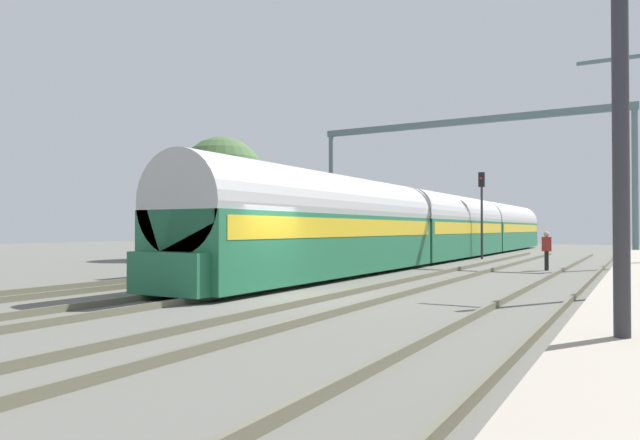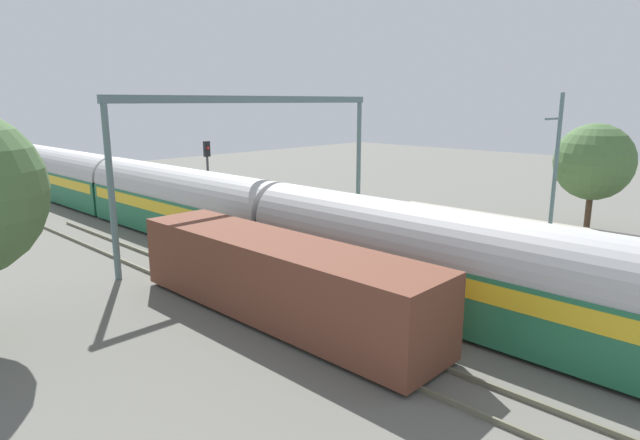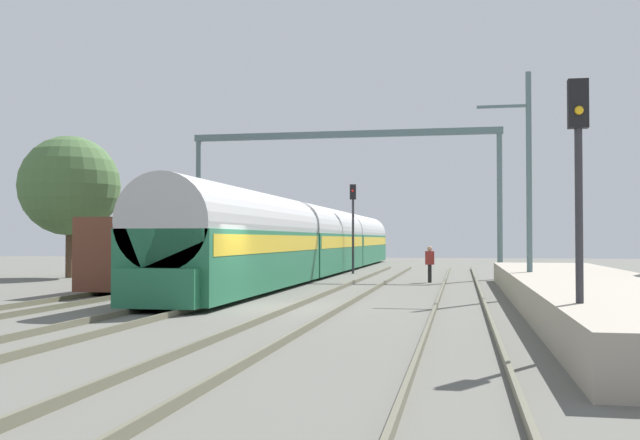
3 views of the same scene
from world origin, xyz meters
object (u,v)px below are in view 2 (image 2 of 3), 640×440
at_px(freight_car, 278,279).
at_px(railway_signal_far, 208,174).
at_px(passenger_train, 182,203).
at_px(catenary_gantry, 259,134).
at_px(person_crossing, 370,222).

distance_m(freight_car, railway_signal_far, 14.26).
distance_m(passenger_train, freight_car, 13.34).
bearing_deg(catenary_gantry, passenger_train, 114.46).
distance_m(freight_car, person_crossing, 11.78).
relative_size(freight_car, railway_signal_far, 2.44).
xyz_separation_m(railway_signal_far, catenary_gantry, (0.14, -4.61, 2.52)).
height_order(passenger_train, catenary_gantry, catenary_gantry).
distance_m(passenger_train, railway_signal_far, 2.39).
relative_size(passenger_train, person_crossing, 28.44).
height_order(person_crossing, catenary_gantry, catenary_gantry).
relative_size(passenger_train, catenary_gantry, 2.94).
xyz_separation_m(person_crossing, railway_signal_far, (-4.86, 8.31, 2.36)).
relative_size(railway_signal_far, catenary_gantry, 0.32).
distance_m(person_crossing, catenary_gantry, 7.74).
xyz_separation_m(passenger_train, railway_signal_far, (1.92, 0.10, 1.42)).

